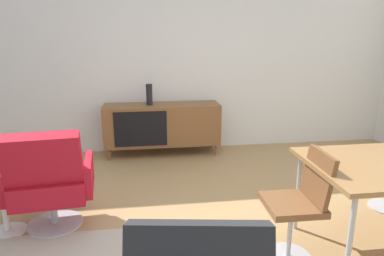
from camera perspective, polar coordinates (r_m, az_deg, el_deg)
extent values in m
plane|color=tan|center=(3.02, 4.34, -18.48)|extent=(8.32, 8.32, 0.00)
cube|color=white|center=(5.09, -1.67, 12.15)|extent=(6.80, 0.12, 2.80)
cube|color=brown|center=(4.91, -4.89, 0.64)|extent=(1.60, 0.44, 0.56)
cube|color=black|center=(4.69, -8.40, -0.18)|extent=(0.70, 0.01, 0.48)
cylinder|color=brown|center=(4.88, -13.42, -4.28)|extent=(0.03, 0.03, 0.16)
cylinder|color=brown|center=(4.95, 3.91, -3.58)|extent=(0.03, 0.03, 0.16)
cylinder|color=brown|center=(5.20, -13.10, -3.03)|extent=(0.03, 0.03, 0.16)
cylinder|color=brown|center=(5.27, 3.16, -2.40)|extent=(0.03, 0.03, 0.16)
cylinder|color=black|center=(4.82, -7.00, 5.45)|extent=(0.09, 0.09, 0.29)
cylinder|color=#B7B7BC|center=(2.60, 24.32, -16.86)|extent=(0.04, 0.04, 0.70)
cylinder|color=#B7B7BC|center=(3.20, 16.92, -9.92)|extent=(0.04, 0.04, 0.70)
cube|color=brown|center=(2.75, 16.04, -11.90)|extent=(0.41, 0.41, 0.05)
cube|color=brown|center=(2.73, 19.88, -7.42)|extent=(0.10, 0.38, 0.38)
cylinder|color=#B7B7BC|center=(2.86, 15.68, -16.14)|extent=(0.04, 0.04, 0.42)
cylinder|color=#B7B7BC|center=(2.97, 15.38, -19.55)|extent=(0.36, 0.36, 0.01)
cube|color=red|center=(3.35, -22.05, -8.72)|extent=(0.65, 0.62, 0.20)
cube|color=red|center=(3.01, -23.24, -5.13)|extent=(0.62, 0.33, 0.51)
cube|color=red|center=(3.28, -16.45, -7.17)|extent=(0.11, 0.51, 0.28)
cube|color=red|center=(3.38, -27.76, -7.65)|extent=(0.11, 0.51, 0.28)
cylinder|color=#B7B7BC|center=(3.45, -21.65, -12.38)|extent=(0.06, 0.06, 0.28)
cylinder|color=#B7B7BC|center=(3.51, -21.43, -14.30)|extent=(0.48, 0.48, 0.02)
cylinder|color=white|center=(3.36, -28.92, -7.05)|extent=(0.44, 0.44, 0.02)
cylinder|color=white|center=(3.46, -28.36, -11.05)|extent=(0.05, 0.05, 0.50)
cone|color=white|center=(3.56, -27.86, -14.54)|extent=(0.32, 0.32, 0.02)
sphere|color=orange|center=(3.32, -28.43, -5.73)|extent=(0.07, 0.07, 0.07)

